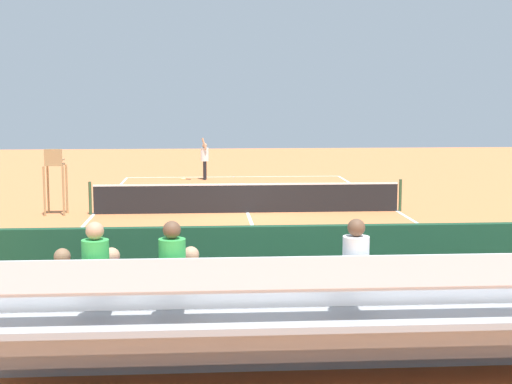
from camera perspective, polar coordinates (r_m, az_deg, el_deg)
The scene contains 12 objects.
ground_plane at distance 24.94m, azimuth -0.65°, elevation -1.57°, with size 60.00×60.00×0.00m, color #D17542.
court_line_markings at distance 24.98m, azimuth -0.65°, elevation -1.55°, with size 10.10×22.20×0.01m.
tennis_net at distance 24.87m, azimuth -0.65°, elevation -0.42°, with size 10.30×0.10×1.07m.
backdrop_wall at distance 11.07m, azimuth 3.68°, elevation -7.63°, with size 18.00×0.16×2.00m, color #194228.
bleacher_stand at distance 9.76m, azimuth 3.60°, elevation -9.93°, with size 9.06×2.40×2.48m.
umpire_chair at distance 25.18m, azimuth -14.88°, elevation 1.29°, with size 0.67×0.67×2.14m.
courtside_bench at distance 12.68m, azimuth 17.78°, elevation -8.11°, with size 1.80×0.40×0.93m.
equipment_bag at distance 12.10m, azimuth 9.33°, elevation -10.46°, with size 0.90×0.36×0.36m, color #334C8C.
tennis_player at distance 34.63m, azimuth -3.87°, elevation 2.61°, with size 0.39×0.54×1.93m.
tennis_racket at distance 34.99m, azimuth -5.46°, elevation 0.99°, with size 0.57×0.44×0.03m.
tennis_ball_near at distance 32.34m, azimuth -3.60°, elevation 0.53°, with size 0.07×0.07×0.07m, color #CCDB33.
tennis_ball_far at distance 32.35m, azimuth -0.61°, elevation 0.54°, with size 0.07×0.07×0.07m, color #CCDB33.
Camera 1 is at (1.45, 24.60, 3.85)m, focal length 53.23 mm.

